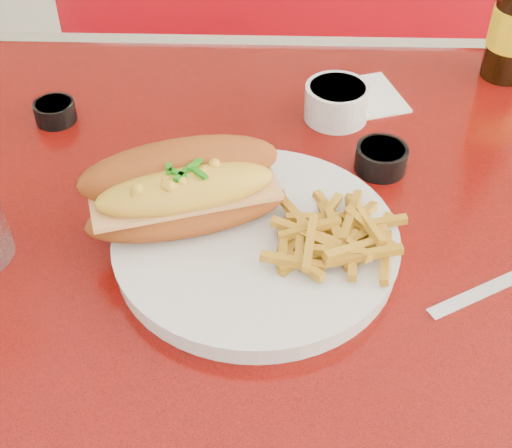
{
  "coord_description": "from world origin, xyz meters",
  "views": [
    {
      "loc": [
        -0.08,
        -0.62,
        1.32
      ],
      "look_at": [
        -0.09,
        -0.07,
        0.81
      ],
      "focal_mm": 50.0,
      "sensor_mm": 36.0,
      "label": 1
    }
  ],
  "objects_px": {
    "gravy_ramekin": "(337,101)",
    "sauce_cup_left": "(55,111)",
    "booth_bench_far": "(304,139)",
    "sauce_cup_right": "(381,157)",
    "diner_table": "(328,302)",
    "dinner_plate": "(256,243)",
    "fork": "(325,216)",
    "mac_hoagie": "(184,189)"
  },
  "relations": [
    {
      "from": "diner_table",
      "to": "sauce_cup_left",
      "type": "height_order",
      "value": "sauce_cup_left"
    },
    {
      "from": "booth_bench_far",
      "to": "gravy_ramekin",
      "type": "height_order",
      "value": "booth_bench_far"
    },
    {
      "from": "dinner_plate",
      "to": "gravy_ramekin",
      "type": "xyz_separation_m",
      "value": [
        0.1,
        0.26,
        0.01
      ]
    },
    {
      "from": "dinner_plate",
      "to": "sauce_cup_left",
      "type": "bearing_deg",
      "value": 138.78
    },
    {
      "from": "sauce_cup_right",
      "to": "gravy_ramekin",
      "type": "bearing_deg",
      "value": 113.78
    },
    {
      "from": "fork",
      "to": "sauce_cup_left",
      "type": "distance_m",
      "value": 0.41
    },
    {
      "from": "sauce_cup_left",
      "to": "sauce_cup_right",
      "type": "relative_size",
      "value": 0.75
    },
    {
      "from": "mac_hoagie",
      "to": "fork",
      "type": "xyz_separation_m",
      "value": [
        0.15,
        0.01,
        -0.04
      ]
    },
    {
      "from": "dinner_plate",
      "to": "sauce_cup_left",
      "type": "relative_size",
      "value": 5.39
    },
    {
      "from": "diner_table",
      "to": "gravy_ramekin",
      "type": "xyz_separation_m",
      "value": [
        0.01,
        0.19,
        0.19
      ]
    },
    {
      "from": "dinner_plate",
      "to": "sauce_cup_right",
      "type": "bearing_deg",
      "value": 45.07
    },
    {
      "from": "booth_bench_far",
      "to": "mac_hoagie",
      "type": "distance_m",
      "value": 1.03
    },
    {
      "from": "sauce_cup_right",
      "to": "sauce_cup_left",
      "type": "bearing_deg",
      "value": 167.69
    },
    {
      "from": "dinner_plate",
      "to": "mac_hoagie",
      "type": "xyz_separation_m",
      "value": [
        -0.08,
        0.03,
        0.05
      ]
    },
    {
      "from": "booth_bench_far",
      "to": "sauce_cup_right",
      "type": "relative_size",
      "value": 14.41
    },
    {
      "from": "dinner_plate",
      "to": "fork",
      "type": "bearing_deg",
      "value": 25.03
    },
    {
      "from": "diner_table",
      "to": "gravy_ramekin",
      "type": "height_order",
      "value": "gravy_ramekin"
    },
    {
      "from": "booth_bench_far",
      "to": "fork",
      "type": "xyz_separation_m",
      "value": [
        -0.02,
        -0.85,
        0.5
      ]
    },
    {
      "from": "dinner_plate",
      "to": "gravy_ramekin",
      "type": "height_order",
      "value": "gravy_ramekin"
    },
    {
      "from": "booth_bench_far",
      "to": "dinner_plate",
      "type": "height_order",
      "value": "booth_bench_far"
    },
    {
      "from": "mac_hoagie",
      "to": "gravy_ramekin",
      "type": "xyz_separation_m",
      "value": [
        0.18,
        0.23,
        -0.04
      ]
    },
    {
      "from": "mac_hoagie",
      "to": "diner_table",
      "type": "bearing_deg",
      "value": -3.35
    },
    {
      "from": "dinner_plate",
      "to": "sauce_cup_left",
      "type": "xyz_separation_m",
      "value": [
        -0.28,
        0.24,
        0.0
      ]
    },
    {
      "from": "fork",
      "to": "sauce_cup_right",
      "type": "height_order",
      "value": "sauce_cup_right"
    },
    {
      "from": "diner_table",
      "to": "dinner_plate",
      "type": "bearing_deg",
      "value": -142.81
    },
    {
      "from": "sauce_cup_right",
      "to": "fork",
      "type": "bearing_deg",
      "value": -122.93
    },
    {
      "from": "sauce_cup_left",
      "to": "dinner_plate",
      "type": "bearing_deg",
      "value": -41.22
    },
    {
      "from": "gravy_ramekin",
      "to": "sauce_cup_right",
      "type": "distance_m",
      "value": 0.12
    },
    {
      "from": "fork",
      "to": "gravy_ramekin",
      "type": "height_order",
      "value": "gravy_ramekin"
    },
    {
      "from": "diner_table",
      "to": "booth_bench_far",
      "type": "height_order",
      "value": "booth_bench_far"
    },
    {
      "from": "gravy_ramekin",
      "to": "sauce_cup_left",
      "type": "xyz_separation_m",
      "value": [
        -0.38,
        -0.02,
        -0.01
      ]
    },
    {
      "from": "fork",
      "to": "sauce_cup_right",
      "type": "distance_m",
      "value": 0.14
    },
    {
      "from": "sauce_cup_right",
      "to": "dinner_plate",
      "type": "bearing_deg",
      "value": -134.93
    },
    {
      "from": "dinner_plate",
      "to": "fork",
      "type": "xyz_separation_m",
      "value": [
        0.08,
        0.04,
        0.01
      ]
    },
    {
      "from": "fork",
      "to": "mac_hoagie",
      "type": "bearing_deg",
      "value": 96.83
    },
    {
      "from": "gravy_ramekin",
      "to": "booth_bench_far",
      "type": "bearing_deg",
      "value": 90.72
    },
    {
      "from": "gravy_ramekin",
      "to": "dinner_plate",
      "type": "bearing_deg",
      "value": -110.93
    },
    {
      "from": "diner_table",
      "to": "dinner_plate",
      "type": "distance_m",
      "value": 0.21
    },
    {
      "from": "mac_hoagie",
      "to": "fork",
      "type": "bearing_deg",
      "value": -14.56
    },
    {
      "from": "fork",
      "to": "diner_table",
      "type": "bearing_deg",
      "value": -22.24
    },
    {
      "from": "mac_hoagie",
      "to": "sauce_cup_right",
      "type": "relative_size",
      "value": 2.91
    },
    {
      "from": "diner_table",
      "to": "mac_hoagie",
      "type": "height_order",
      "value": "mac_hoagie"
    }
  ]
}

